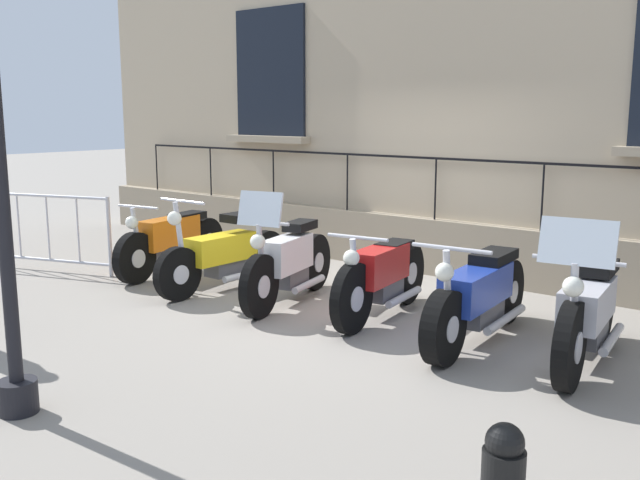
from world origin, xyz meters
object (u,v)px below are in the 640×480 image
object	(u,v)px
crowd_barrier	(33,229)
motorcycle_blue	(478,298)
motorcycle_white	(288,263)
motorcycle_orange	(172,241)
motorcycle_yellow	(224,254)
motorcycle_red	(382,276)
motorcycle_silver	(588,314)

from	to	relation	value
crowd_barrier	motorcycle_blue	bearing A→B (deg)	99.31
motorcycle_white	motorcycle_blue	bearing A→B (deg)	92.79
crowd_barrier	motorcycle_white	bearing A→B (deg)	103.08
motorcycle_orange	motorcycle_white	world-z (taller)	motorcycle_white
motorcycle_yellow	motorcycle_red	size ratio (longest dim) A/B	1.04
motorcycle_red	motorcycle_blue	distance (m)	1.15
motorcycle_orange	motorcycle_yellow	size ratio (longest dim) A/B	0.99
motorcycle_red	crowd_barrier	size ratio (longest dim) A/B	0.84
motorcycle_white	motorcycle_blue	size ratio (longest dim) A/B	0.91
motorcycle_orange	crowd_barrier	size ratio (longest dim) A/B	0.87
motorcycle_blue	motorcycle_silver	xyz separation A→B (m)	(0.01, 1.01, 0.03)
motorcycle_red	motorcycle_white	bearing A→B (deg)	-80.00
motorcycle_yellow	motorcycle_red	world-z (taller)	motorcycle_yellow
motorcycle_orange	motorcycle_yellow	world-z (taller)	motorcycle_yellow
motorcycle_orange	motorcycle_silver	world-z (taller)	motorcycle_silver
motorcycle_white	motorcycle_blue	distance (m)	2.27
motorcycle_white	motorcycle_red	size ratio (longest dim) A/B	1.00
motorcycle_white	motorcycle_silver	distance (m)	3.27
motorcycle_orange	motorcycle_silver	bearing A→B (deg)	89.44
motorcycle_orange	motorcycle_blue	world-z (taller)	motorcycle_blue
motorcycle_white	motorcycle_yellow	bearing A→B (deg)	-89.88
motorcycle_yellow	motorcycle_white	world-z (taller)	motorcycle_white
motorcycle_orange	motorcycle_red	world-z (taller)	motorcycle_orange
motorcycle_white	motorcycle_orange	bearing A→B (deg)	-94.03
motorcycle_red	crowd_barrier	distance (m)	5.06
motorcycle_silver	crowd_barrier	distance (m)	7.16
motorcycle_red	motorcycle_silver	size ratio (longest dim) A/B	0.99
motorcycle_white	crowd_barrier	world-z (taller)	motorcycle_white
motorcycle_orange	motorcycle_red	size ratio (longest dim) A/B	1.03
motorcycle_white	motorcycle_red	world-z (taller)	motorcycle_white
motorcycle_blue	crowd_barrier	xyz separation A→B (m)	(1.00, -6.08, 0.14)
motorcycle_yellow	crowd_barrier	world-z (taller)	motorcycle_yellow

